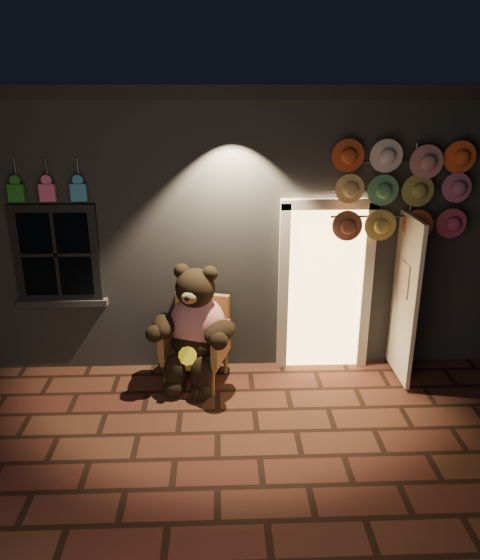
{
  "coord_description": "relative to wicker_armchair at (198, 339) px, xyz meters",
  "views": [
    {
      "loc": [
        0.05,
        -4.86,
        3.47
      ],
      "look_at": [
        0.27,
        1.0,
        1.35
      ],
      "focal_mm": 35.0,
      "sensor_mm": 36.0,
      "label": 1
    }
  ],
  "objects": [
    {
      "name": "hat_rack",
      "position": [
        2.37,
        0.11,
        1.76
      ],
      "size": [
        1.62,
        0.22,
        2.86
      ],
      "color": "#59595E",
      "rests_on": "ground"
    },
    {
      "name": "teddy_bear",
      "position": [
        -0.02,
        -0.13,
        0.21
      ],
      "size": [
        1.06,
        0.96,
        1.52
      ],
      "rotation": [
        0.0,
        0.0,
        -0.29
      ],
      "color": "red",
      "rests_on": "ground"
    },
    {
      "name": "shop_building",
      "position": [
        0.24,
        2.82,
        1.21
      ],
      "size": [
        7.3,
        5.95,
        3.51
      ],
      "color": "slate",
      "rests_on": "ground"
    },
    {
      "name": "wicker_armchair",
      "position": [
        0.0,
        0.0,
        0.0
      ],
      "size": [
        0.86,
        0.82,
        1.05
      ],
      "rotation": [
        0.0,
        0.0,
        -0.29
      ],
      "color": "#A78540",
      "rests_on": "ground"
    },
    {
      "name": "ground",
      "position": [
        0.23,
        -1.17,
        -0.52
      ],
      "size": [
        60.0,
        60.0,
        0.0
      ],
      "primitive_type": "plane",
      "color": "#502D1E",
      "rests_on": "ground"
    }
  ]
}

